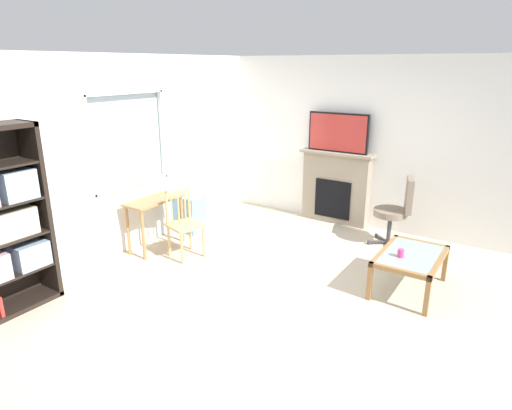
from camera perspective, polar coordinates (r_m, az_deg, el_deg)
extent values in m
cube|color=beige|center=(5.21, 3.67, -10.90)|extent=(6.08, 5.92, 0.02)
cube|color=silver|center=(6.48, -15.52, -1.24)|extent=(5.08, 0.12, 0.89)
cube|color=silver|center=(6.15, -17.06, 16.09)|extent=(5.08, 0.12, 0.47)
cube|color=silver|center=(5.34, -29.29, 5.07)|extent=(1.89, 0.12, 1.25)
cube|color=silver|center=(7.33, -6.98, 10.09)|extent=(1.94, 0.12, 1.25)
cube|color=silver|center=(6.21, -16.58, 8.11)|extent=(1.25, 0.02, 1.25)
cube|color=white|center=(6.29, -15.67, 2.58)|extent=(1.31, 0.06, 0.03)
cube|color=white|center=(6.09, -16.65, 13.74)|extent=(1.31, 0.06, 0.03)
cube|color=white|center=(5.78, -20.81, 7.00)|extent=(0.03, 0.06, 1.25)
cube|color=white|center=(6.58, -12.04, 8.96)|extent=(0.03, 0.06, 1.25)
cube|color=silver|center=(7.05, 14.45, 7.65)|extent=(0.12, 5.12, 2.62)
cube|color=black|center=(5.30, -26.24, -0.72)|extent=(0.05, 0.38, 1.94)
cube|color=black|center=(5.47, -28.70, -11.36)|extent=(0.90, 0.38, 0.05)
cube|color=black|center=(5.31, -29.30, -7.75)|extent=(0.85, 0.36, 0.02)
cube|color=black|center=(5.17, -29.93, -3.94)|extent=(0.85, 0.36, 0.02)
cube|color=#9EBCDB|center=(5.33, -27.45, -5.65)|extent=(0.34, 0.32, 0.26)
cube|color=beige|center=(5.11, -30.25, -2.40)|extent=(0.67, 0.27, 0.28)
cube|color=#9EBCDB|center=(5.09, -28.84, 2.36)|extent=(0.33, 0.32, 0.30)
cube|color=#A37547|center=(6.19, -13.07, 0.63)|extent=(0.85, 0.39, 0.03)
cylinder|color=#A37547|center=(5.97, -14.42, -3.80)|extent=(0.04, 0.04, 0.69)
cylinder|color=#A37547|center=(6.46, -9.58, -1.80)|extent=(0.04, 0.04, 0.69)
cylinder|color=#A37547|center=(6.18, -16.25, -3.22)|extent=(0.04, 0.04, 0.69)
cylinder|color=#A37547|center=(6.65, -11.43, -1.33)|extent=(0.04, 0.04, 0.69)
cube|color=tan|center=(5.91, -9.13, -2.58)|extent=(0.51, 0.50, 0.04)
cylinder|color=tan|center=(5.79, -9.60, -5.55)|extent=(0.04, 0.04, 0.43)
cylinder|color=tan|center=(5.95, -6.81, -4.74)|extent=(0.04, 0.04, 0.43)
cylinder|color=tan|center=(6.05, -11.19, -4.61)|extent=(0.04, 0.04, 0.43)
cylinder|color=tan|center=(6.20, -8.47, -3.86)|extent=(0.04, 0.04, 0.43)
cylinder|color=tan|center=(5.89, -11.46, -0.48)|extent=(0.04, 0.04, 0.45)
cylinder|color=tan|center=(6.05, -8.67, 0.18)|extent=(0.04, 0.04, 0.45)
cube|color=tan|center=(5.91, -10.15, 1.65)|extent=(0.36, 0.13, 0.06)
cylinder|color=tan|center=(5.93, -10.90, -0.62)|extent=(0.02, 0.02, 0.35)
cylinder|color=tan|center=(5.98, -10.03, -0.42)|extent=(0.02, 0.02, 0.35)
cylinder|color=tan|center=(6.03, -9.18, -0.21)|extent=(0.02, 0.02, 0.35)
cube|color=#72ADDB|center=(6.88, -8.55, -1.06)|extent=(0.35, 0.40, 0.57)
cube|color=gray|center=(7.23, 10.25, 2.10)|extent=(0.18, 1.09, 1.13)
cube|color=black|center=(7.19, 9.89, 0.76)|extent=(0.03, 0.60, 0.62)
cube|color=gray|center=(7.08, 10.45, 6.62)|extent=(0.26, 1.19, 0.04)
cube|color=black|center=(7.03, 10.60, 9.21)|extent=(0.05, 0.97, 0.61)
cube|color=#B2332D|center=(7.00, 10.50, 9.19)|extent=(0.01, 0.92, 0.56)
cylinder|color=#7A6B5B|center=(6.52, 17.07, -0.94)|extent=(0.48, 0.48, 0.09)
cube|color=#7A6B5B|center=(6.45, 19.24, 1.26)|extent=(0.41, 0.20, 0.48)
cylinder|color=#38383D|center=(6.59, 16.88, -2.92)|extent=(0.06, 0.06, 0.42)
cube|color=#38383D|center=(6.54, 16.74, -5.06)|extent=(0.28, 0.12, 0.03)
cylinder|color=#38383D|center=(6.41, 16.75, -5.57)|extent=(0.05, 0.05, 0.05)
cube|color=#38383D|center=(6.63, 17.88, -4.83)|extent=(0.04, 0.28, 0.03)
cylinder|color=#38383D|center=(6.61, 19.04, -5.10)|extent=(0.05, 0.05, 0.05)
cube|color=#38383D|center=(6.78, 17.41, -4.30)|extent=(0.28, 0.12, 0.03)
cylinder|color=#38383D|center=(6.89, 18.07, -4.05)|extent=(0.05, 0.05, 0.05)
cube|color=#38383D|center=(6.77, 16.02, -4.19)|extent=(0.19, 0.25, 0.03)
cylinder|color=#38383D|center=(6.88, 15.33, -3.83)|extent=(0.05, 0.05, 0.05)
cube|color=#38383D|center=(6.62, 15.58, -4.65)|extent=(0.19, 0.25, 0.03)
cylinder|color=#38383D|center=(6.58, 14.41, -4.74)|extent=(0.05, 0.05, 0.05)
cube|color=#8C9E99|center=(5.28, 19.47, -6.10)|extent=(0.87, 0.55, 0.02)
cube|color=olive|center=(5.24, 22.66, -6.86)|extent=(0.97, 0.05, 0.05)
cube|color=olive|center=(5.35, 16.32, -5.62)|extent=(0.97, 0.05, 0.05)
cube|color=olive|center=(4.88, 18.09, -8.18)|extent=(0.05, 0.65, 0.05)
cube|color=olive|center=(5.71, 20.60, -4.59)|extent=(0.05, 0.65, 0.05)
cube|color=olive|center=(4.92, 21.27, -11.22)|extent=(0.05, 0.05, 0.40)
cube|color=olive|center=(5.75, 23.30, -7.20)|extent=(0.05, 0.05, 0.40)
cube|color=olive|center=(5.05, 14.50, -9.78)|extent=(0.05, 0.05, 0.40)
cube|color=olive|center=(5.85, 17.49, -6.08)|extent=(0.05, 0.05, 0.40)
cylinder|color=#DB3D84|center=(5.15, 18.24, -5.93)|extent=(0.07, 0.07, 0.09)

